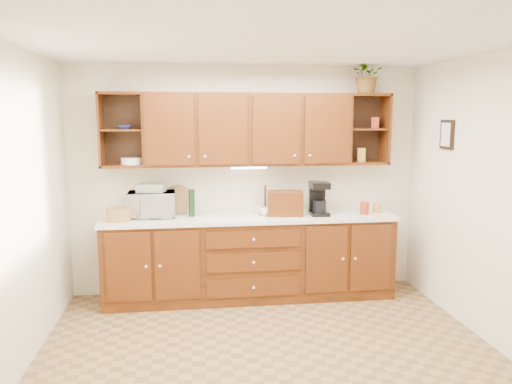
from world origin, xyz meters
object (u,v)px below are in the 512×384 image
object	(u,v)px
coffee_maker	(319,199)
potted_plant	(368,74)
microwave	(152,204)
bread_box	(285,203)

from	to	relation	value
coffee_maker	potted_plant	distance (m)	1.50
microwave	bread_box	size ratio (longest dim) A/B	1.30
bread_box	potted_plant	world-z (taller)	potted_plant
microwave	potted_plant	world-z (taller)	potted_plant
microwave	potted_plant	size ratio (longest dim) A/B	1.20
potted_plant	coffee_maker	bearing A→B (deg)	-168.58
microwave	potted_plant	distance (m)	2.80
bread_box	potted_plant	size ratio (longest dim) A/B	0.92
microwave	coffee_maker	distance (m)	1.85
microwave	coffee_maker	world-z (taller)	coffee_maker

